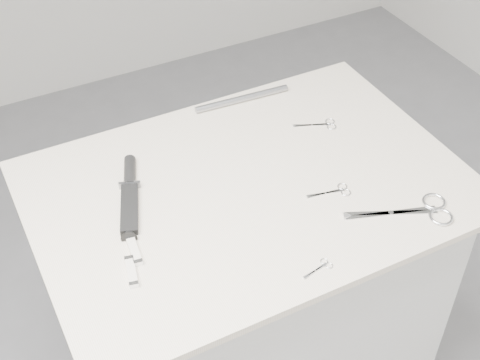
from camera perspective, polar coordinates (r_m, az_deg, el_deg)
name	(u,v)px	position (r m, az deg, el deg)	size (l,w,h in m)	color
plinth	(248,310)	(1.90, 0.67, -11.03)	(0.90, 0.60, 0.90)	silver
display_board	(249,188)	(1.56, 0.81, -0.70)	(1.00, 0.70, 0.02)	beige
large_shears	(421,211)	(1.54, 15.18, -2.53)	(0.24, 0.14, 0.01)	silver
embroidery_scissors_a	(335,191)	(1.55, 8.13, -0.96)	(0.10, 0.05, 0.00)	silver
embroidery_scissors_b	(322,125)	(1.74, 7.02, 4.72)	(0.11, 0.07, 0.00)	silver
tiny_scissors	(320,267)	(1.38, 6.88, -7.42)	(0.07, 0.03, 0.00)	silver
sheathed_knife	(130,191)	(1.54, -9.41, -0.93)	(0.12, 0.25, 0.03)	black
pocket_knife_a	(134,250)	(1.42, -9.02, -5.96)	(0.03, 0.08, 0.01)	silver
pocket_knife_b	(131,272)	(1.38, -9.25, -7.73)	(0.03, 0.08, 0.01)	silver
metal_rail	(242,99)	(1.81, 0.18, 6.96)	(0.02, 0.02, 0.27)	gray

